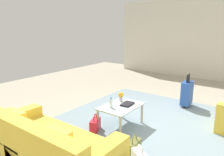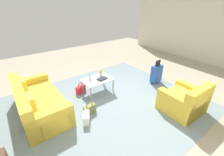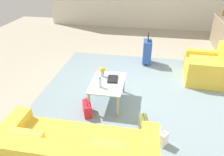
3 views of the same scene
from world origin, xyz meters
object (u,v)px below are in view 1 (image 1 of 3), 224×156
(coffee_table, at_px, (121,109))
(handbag_olive, at_px, (134,148))
(suitcase_blue, at_px, (187,93))
(water_bottle, at_px, (111,103))
(coffee_table_book, at_px, (127,104))
(couch, at_px, (45,150))
(handbag_red, at_px, (95,125))
(flower_vase, at_px, (121,96))

(coffee_table, bearing_deg, handbag_olive, 46.20)
(coffee_table, height_order, suitcase_blue, suitcase_blue)
(water_bottle, height_order, coffee_table_book, water_bottle)
(coffee_table, bearing_deg, couch, -3.19)
(couch, xyz_separation_m, handbag_red, (-1.34, -0.20, -0.16))
(suitcase_blue, relative_size, handbag_red, 2.37)
(water_bottle, xyz_separation_m, coffee_table_book, (-0.32, 0.18, -0.08))
(couch, height_order, coffee_table, couch)
(handbag_red, bearing_deg, couch, 8.58)
(coffee_table_book, xyz_separation_m, handbag_olive, (0.85, 0.68, -0.35))
(couch, bearing_deg, suitcase_blue, 168.10)
(flower_vase, bearing_deg, suitcase_blue, 154.47)
(suitcase_blue, xyz_separation_m, handbag_red, (2.46, -1.00, -0.23))
(couch, distance_m, coffee_table_book, 1.93)
(water_bottle, relative_size, coffee_table_book, 0.67)
(flower_vase, xyz_separation_m, handbag_red, (0.68, -0.15, -0.45))
(couch, height_order, flower_vase, couch)
(flower_vase, bearing_deg, coffee_table_book, 66.50)
(coffee_table, relative_size, handbag_red, 2.56)
(handbag_olive, distance_m, handbag_red, 1.09)
(water_bottle, xyz_separation_m, flower_vase, (-0.42, -0.05, 0.03))
(flower_vase, xyz_separation_m, handbag_olive, (0.95, 0.91, -0.45))
(coffee_table, bearing_deg, handbag_red, -33.37)
(handbag_red, bearing_deg, handbag_olive, 75.83)
(water_bottle, bearing_deg, couch, 0.00)
(suitcase_blue, distance_m, handbag_olive, 2.74)
(water_bottle, bearing_deg, suitcase_blue, 160.02)
(flower_vase, xyz_separation_m, suitcase_blue, (-1.78, 0.85, -0.23))
(coffee_table_book, relative_size, suitcase_blue, 0.36)
(couch, distance_m, handbag_red, 1.36)
(coffee_table, bearing_deg, flower_vase, -145.71)
(coffee_table, relative_size, suitcase_blue, 1.08)
(couch, height_order, handbag_olive, couch)
(coffee_table, relative_size, handbag_olive, 2.56)
(flower_vase, bearing_deg, handbag_olive, 43.80)
(water_bottle, xyz_separation_m, suitcase_blue, (-2.20, 0.80, -0.20))
(couch, relative_size, coffee_table, 2.34)
(coffee_table_book, distance_m, handbag_red, 0.77)
(flower_vase, bearing_deg, couch, 1.42)
(coffee_table, xyz_separation_m, suitcase_blue, (-2.00, 0.70, -0.04))
(water_bottle, distance_m, handbag_red, 0.54)
(suitcase_blue, relative_size, handbag_olive, 2.37)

